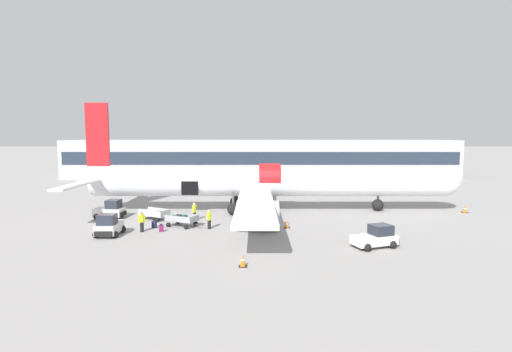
% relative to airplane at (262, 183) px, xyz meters
% --- Properties ---
extents(ground_plane, '(500.00, 500.00, 0.00)m').
position_rel_airplane_xyz_m(ground_plane, '(0.05, -7.44, -2.97)').
color(ground_plane, gray).
extents(terminal_strip, '(72.34, 12.34, 6.99)m').
position_rel_airplane_xyz_m(terminal_strip, '(0.05, 35.62, 0.53)').
color(terminal_strip, '#B2B2B7').
rests_on(terminal_strip, ground_plane).
extents(airplane, '(40.10, 35.05, 11.24)m').
position_rel_airplane_xyz_m(airplane, '(0.00, 0.00, 0.00)').
color(airplane, white).
rests_on(airplane, ground_plane).
extents(baggage_tug_lead, '(2.03, 2.86, 1.80)m').
position_rel_airplane_xyz_m(baggage_tug_lead, '(-12.44, -10.46, -2.20)').
color(baggage_tug_lead, silver).
rests_on(baggage_tug_lead, ground_plane).
extents(baggage_tug_mid, '(3.50, 2.60, 1.60)m').
position_rel_airplane_xyz_m(baggage_tug_mid, '(7.73, -13.72, -2.28)').
color(baggage_tug_mid, silver).
rests_on(baggage_tug_mid, ground_plane).
extents(baggage_tug_rear, '(2.90, 2.17, 1.79)m').
position_rel_airplane_xyz_m(baggage_tug_rear, '(-14.73, -3.82, -2.21)').
color(baggage_tug_rear, silver).
rests_on(baggage_tug_rear, ground_plane).
extents(baggage_cart_loading, '(3.55, 2.49, 1.04)m').
position_rel_airplane_xyz_m(baggage_cart_loading, '(-7.21, -7.26, -2.44)').
color(baggage_cart_loading, '#999BA0').
rests_on(baggage_cart_loading, ground_plane).
extents(baggage_cart_queued, '(3.56, 2.49, 1.00)m').
position_rel_airplane_xyz_m(baggage_cart_queued, '(-10.28, -4.44, -2.50)').
color(baggage_cart_queued, '#B7BABF').
rests_on(baggage_cart_queued, ground_plane).
extents(ground_crew_loader_a, '(0.38, 0.57, 1.66)m').
position_rel_airplane_xyz_m(ground_crew_loader_a, '(-4.77, -8.14, -2.09)').
color(ground_crew_loader_a, black).
rests_on(ground_crew_loader_a, ground_plane).
extents(ground_crew_loader_b, '(0.58, 0.51, 1.70)m').
position_rel_airplane_xyz_m(ground_crew_loader_b, '(-10.18, -9.22, -2.07)').
color(ground_crew_loader_b, black).
rests_on(ground_crew_loader_b, ground_plane).
extents(ground_crew_driver, '(0.39, 0.58, 1.67)m').
position_rel_airplane_xyz_m(ground_crew_driver, '(-6.54, -4.82, -2.09)').
color(ground_crew_driver, black).
rests_on(ground_crew_driver, ground_plane).
extents(suitcase_on_tarmac_upright, '(0.40, 0.30, 0.66)m').
position_rel_airplane_xyz_m(suitcase_on_tarmac_upright, '(-8.59, -9.18, -2.69)').
color(suitcase_on_tarmac_upright, '#721951').
rests_on(suitcase_on_tarmac_upright, ground_plane).
extents(suitcase_on_tarmac_spare, '(0.46, 0.38, 0.70)m').
position_rel_airplane_xyz_m(suitcase_on_tarmac_spare, '(-9.52, -7.83, -2.67)').
color(suitcase_on_tarmac_spare, '#1E2347').
rests_on(suitcase_on_tarmac_spare, ground_plane).
extents(safety_cone_nose, '(0.60, 0.60, 0.75)m').
position_rel_airplane_xyz_m(safety_cone_nose, '(20.71, -0.94, -2.61)').
color(safety_cone_nose, black).
rests_on(safety_cone_nose, ground_plane).
extents(safety_cone_engine_left, '(0.50, 0.50, 0.76)m').
position_rel_airplane_xyz_m(safety_cone_engine_left, '(-1.58, -17.94, -2.61)').
color(safety_cone_engine_left, black).
rests_on(safety_cone_engine_left, ground_plane).
extents(safety_cone_wingtip, '(0.50, 0.50, 0.61)m').
position_rel_airplane_xyz_m(safety_cone_wingtip, '(1.88, -7.77, -2.68)').
color(safety_cone_wingtip, black).
rests_on(safety_cone_wingtip, ground_plane).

